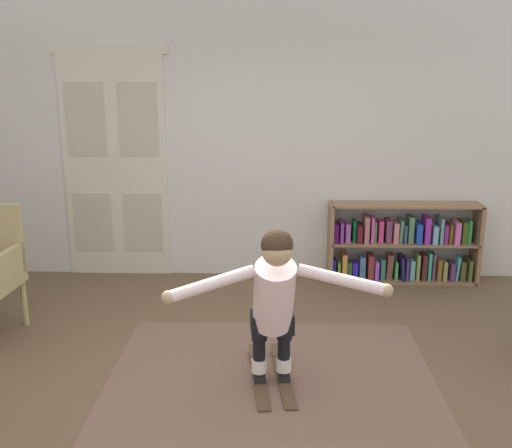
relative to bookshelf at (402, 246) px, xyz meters
name	(u,v)px	position (x,y,z in m)	size (l,w,h in m)	color
ground_plane	(235,399)	(-1.63, -2.39, -0.38)	(7.20, 7.20, 0.00)	brown
back_wall	(249,142)	(-1.63, 0.21, 1.07)	(6.00, 0.10, 2.90)	silver
double_door	(115,163)	(-3.05, 0.15, 0.85)	(1.22, 0.05, 2.45)	beige
rug	(271,380)	(-1.38, -2.13, -0.38)	(2.39, 1.96, 0.01)	brown
bookshelf	(402,246)	(0.00, 0.00, 0.00)	(1.58, 0.30, 0.84)	#8C6A4D
skis_pair	(271,375)	(-1.38, -2.10, -0.36)	(0.36, 0.88, 0.07)	brown
person_skier	(274,295)	(-1.36, -2.27, 0.35)	(1.48, 0.65, 1.15)	white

